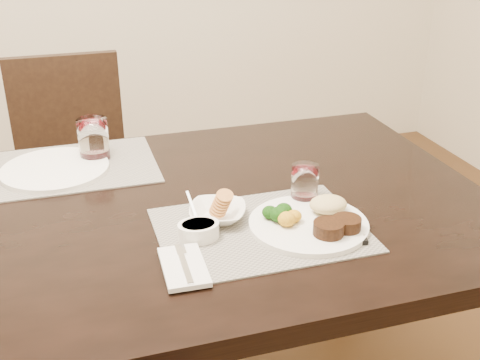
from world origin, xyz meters
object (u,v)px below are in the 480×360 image
object	(u,v)px
wine_glass_near	(305,185)
cracker_bowl	(218,212)
far_plate	(55,169)
steak_knife	(354,228)
chair_far	(74,163)
dinner_plate	(314,220)

from	to	relation	value
wine_glass_near	cracker_bowl	bearing A→B (deg)	-172.80
wine_glass_near	far_plate	size ratio (longest dim) A/B	0.32
steak_knife	cracker_bowl	size ratio (longest dim) A/B	1.26
chair_far	steak_knife	size ratio (longest dim) A/B	4.20
steak_knife	wine_glass_near	xyz separation A→B (m)	(-0.05, 0.17, 0.04)
steak_knife	cracker_bowl	world-z (taller)	cracker_bowl
dinner_plate	far_plate	distance (m)	0.74
steak_knife	far_plate	bearing A→B (deg)	153.63
steak_knife	wine_glass_near	distance (m)	0.18
wine_glass_near	far_plate	bearing A→B (deg)	148.17
cracker_bowl	far_plate	xyz separation A→B (m)	(-0.35, 0.39, -0.01)
wine_glass_near	far_plate	xyz separation A→B (m)	(-0.58, 0.36, -0.03)
steak_knife	wine_glass_near	bearing A→B (deg)	120.59
dinner_plate	wine_glass_near	distance (m)	0.13
steak_knife	dinner_plate	bearing A→B (deg)	166.93
wine_glass_near	steak_knife	bearing A→B (deg)	-72.86
dinner_plate	cracker_bowl	distance (m)	0.22
cracker_bowl	far_plate	distance (m)	0.53
dinner_plate	far_plate	bearing A→B (deg)	113.83
far_plate	steak_knife	bearing A→B (deg)	-39.81
chair_far	far_plate	bearing A→B (deg)	-94.84
cracker_bowl	far_plate	world-z (taller)	cracker_bowl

